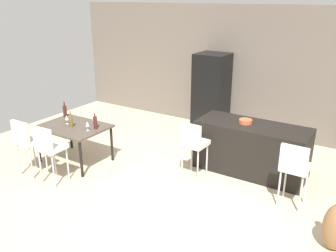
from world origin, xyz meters
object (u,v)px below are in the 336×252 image
at_px(wine_bottle_end, 71,121).
at_px(wine_glass_far, 67,118).
at_px(bar_chair_middle, 295,166).
at_px(dining_chair_near, 27,139).
at_px(wine_bottle_left, 95,122).
at_px(wine_bottle_middle, 65,111).
at_px(floor_vase, 336,227).
at_px(dining_chair_far, 49,146).
at_px(wine_glass_right, 87,124).
at_px(bar_chair_left, 193,142).
at_px(wine_glass_near, 94,119).
at_px(refrigerator, 211,93).
at_px(fruit_bowl, 246,121).
at_px(kitchen_island, 251,149).
at_px(dining_table, 74,129).

bearing_deg(wine_bottle_end, wine_glass_far, 157.52).
distance_m(bar_chair_middle, dining_chair_near, 4.49).
bearing_deg(wine_bottle_left, wine_bottle_middle, 169.39).
distance_m(bar_chair_middle, floor_vase, 1.08).
distance_m(dining_chair_near, dining_chair_far, 0.57).
height_order(wine_glass_right, floor_vase, wine_glass_right).
distance_m(dining_chair_far, wine_bottle_end, 0.82).
distance_m(bar_chair_middle, wine_bottle_end, 4.00).
relative_size(bar_chair_left, wine_glass_near, 6.03).
height_order(refrigerator, fruit_bowl, refrigerator).
bearing_deg(kitchen_island, refrigerator, 135.14).
bearing_deg(wine_bottle_left, floor_vase, -2.73).
xyz_separation_m(bar_chair_left, wine_glass_right, (-1.85, -0.66, 0.17)).
height_order(bar_chair_left, floor_vase, bar_chair_left).
bearing_deg(fruit_bowl, kitchen_island, -2.05).
xyz_separation_m(bar_chair_middle, refrigerator, (-2.52, 2.36, 0.22)).
bearing_deg(fruit_bowl, wine_glass_right, -149.78).
height_order(wine_glass_right, fruit_bowl, fruit_bowl).
xyz_separation_m(wine_bottle_end, refrigerator, (1.42, 3.05, 0.06)).
relative_size(bar_chair_middle, wine_bottle_left, 3.56).
bearing_deg(refrigerator, wine_bottle_middle, -126.83).
xyz_separation_m(wine_glass_near, floor_vase, (4.39, -0.34, -0.53)).
relative_size(kitchen_island, wine_glass_near, 11.37).
bearing_deg(dining_chair_near, wine_glass_near, 61.65).
xyz_separation_m(dining_chair_near, wine_bottle_end, (0.31, 0.76, 0.16)).
bearing_deg(dining_chair_far, fruit_bowl, 40.77).
bearing_deg(wine_glass_near, wine_bottle_end, -130.23).
xyz_separation_m(wine_glass_right, wine_glass_near, (-0.10, 0.29, 0.00)).
height_order(wine_bottle_end, floor_vase, wine_bottle_end).
bearing_deg(wine_glass_right, floor_vase, -0.67).
bearing_deg(floor_vase, refrigerator, 136.69).
relative_size(dining_chair_far, refrigerator, 0.57).
distance_m(dining_table, wine_glass_right, 0.45).
xyz_separation_m(dining_chair_far, wine_bottle_end, (-0.26, 0.76, 0.16)).
xyz_separation_m(bar_chair_middle, dining_table, (-3.97, -0.62, -0.03)).
bearing_deg(dining_table, dining_chair_far, -71.05).
relative_size(dining_chair_far, wine_glass_far, 6.03).
xyz_separation_m(wine_bottle_left, wine_glass_far, (-0.64, -0.10, 0.00)).
bearing_deg(refrigerator, fruit_bowl, -47.53).
bearing_deg(wine_bottle_end, bar_chair_middle, 9.97).
xyz_separation_m(wine_bottle_middle, wine_glass_far, (0.37, -0.29, 0.00)).
relative_size(bar_chair_left, fruit_bowl, 4.50).
bearing_deg(fruit_bowl, wine_glass_near, -156.00).
xyz_separation_m(bar_chair_left, dining_chair_far, (-1.97, -1.45, 0.00)).
height_order(bar_chair_middle, dining_chair_near, same).
bearing_deg(wine_glass_far, bar_chair_middle, 8.31).
bearing_deg(dining_chair_near, fruit_bowl, 35.27).
bearing_deg(dining_chair_near, wine_bottle_middle, 103.28).
xyz_separation_m(bar_chair_left, floor_vase, (2.44, -0.71, -0.36)).
height_order(kitchen_island, wine_bottle_end, wine_bottle_end).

